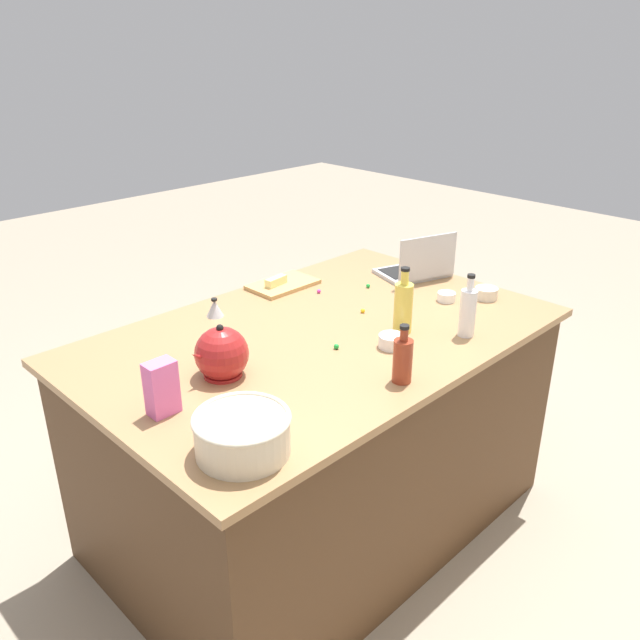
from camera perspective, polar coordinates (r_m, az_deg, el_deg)
ground_plane at (r=2.96m, az=-0.00°, el=-17.04°), size 12.00×12.00×0.00m
island_counter at (r=2.69m, az=-0.00°, el=-9.76°), size 1.80×1.16×0.90m
laptop at (r=3.04m, az=8.56°, el=4.60°), size 0.36×0.31×0.22m
mixing_bowl_large at (r=1.77m, az=-6.87°, el=-9.90°), size 0.27×0.27×0.12m
bottle_soy at (r=2.11m, az=7.30°, el=-3.46°), size 0.06×0.06×0.20m
bottle_oil at (r=2.45m, az=7.35°, el=1.20°), size 0.07×0.07×0.26m
bottle_vinegar at (r=2.46m, az=12.91°, el=0.75°), size 0.06×0.06×0.24m
kettle at (r=2.15m, az=-8.69°, el=-3.01°), size 0.21×0.18×0.20m
cutting_board at (r=2.91m, az=-3.29°, el=3.15°), size 0.30×0.19×0.02m
butter_stick_left at (r=2.88m, az=-3.91°, el=3.44°), size 0.11×0.05×0.04m
ramekin_small at (r=2.80m, az=11.09°, el=2.03°), size 0.08×0.08×0.04m
ramekin_medium at (r=2.86m, az=14.45°, el=2.31°), size 0.10×0.10×0.05m
ramekin_wide at (r=2.35m, az=6.34°, el=-1.87°), size 0.10×0.10×0.05m
kitchen_timer at (r=2.62m, az=-9.27°, el=1.06°), size 0.07×0.07×0.08m
candy_bag at (r=1.97m, az=-13.80°, el=-5.84°), size 0.09×0.06×0.17m
candy_0 at (r=2.90m, az=7.44°, el=2.86°), size 0.01×0.01×0.01m
candy_1 at (r=2.64m, az=3.80°, el=0.82°), size 0.02×0.02×0.02m
candy_2 at (r=2.83m, az=-0.10°, el=2.55°), size 0.02×0.02×0.02m
candy_3 at (r=2.06m, az=-12.46°, el=-6.81°), size 0.02×0.02×0.02m
candy_4 at (r=2.90m, az=4.27°, el=3.03°), size 0.02×0.02×0.02m
candy_5 at (r=2.31m, az=-10.33°, el=-3.11°), size 0.02×0.02×0.02m
candy_6 at (r=2.33m, az=1.45°, el=-2.35°), size 0.02×0.02×0.02m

